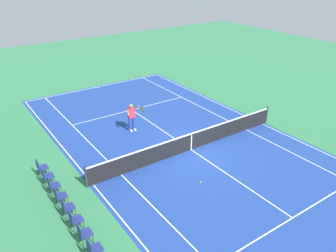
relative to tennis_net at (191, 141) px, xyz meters
The scene contains 14 objects.
ground_plane 0.49m from the tennis_net, ahead, with size 60.00×60.00×0.00m, color #2D7247.
court_slab 0.49m from the tennis_net, ahead, with size 24.20×11.40×0.00m, color navy.
court_line_markings 0.49m from the tennis_net, ahead, with size 23.85×11.05×0.01m.
tennis_net is the anchor object (origin of this frame).
tennis_player_near 4.03m from the tennis_net, 20.92° to the left, with size 1.07×0.78×1.70m.
tennis_ball 3.02m from the tennis_net, 150.10° to the left, with size 0.07×0.07×0.07m, color #CCE01E.
spectator_chair_0 8.18m from the tennis_net, 118.82° to the left, with size 0.44×0.44×0.88m.
spectator_chair_1 7.81m from the tennis_net, 113.38° to the left, with size 0.44×0.44×0.88m.
spectator_chair_2 7.52m from the tennis_net, 107.45° to the left, with size 0.44×0.44×0.88m.
spectator_chair_3 7.31m from the tennis_net, 101.11° to the left, with size 0.44×0.44×0.88m.
spectator_chair_4 7.19m from the tennis_net, 94.48° to the left, with size 0.44×0.44×0.88m.
spectator_chair_5 7.18m from the tennis_net, 87.74° to the left, with size 0.44×0.44×0.88m.
spectator_chair_6 7.26m from the tennis_net, 81.05° to the left, with size 0.44×0.44×0.88m.
spectator_chair_7 7.44m from the tennis_net, 74.60° to the left, with size 0.44×0.44×0.88m.
Camera 1 is at (-12.12, 9.81, 9.03)m, focal length 36.41 mm.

